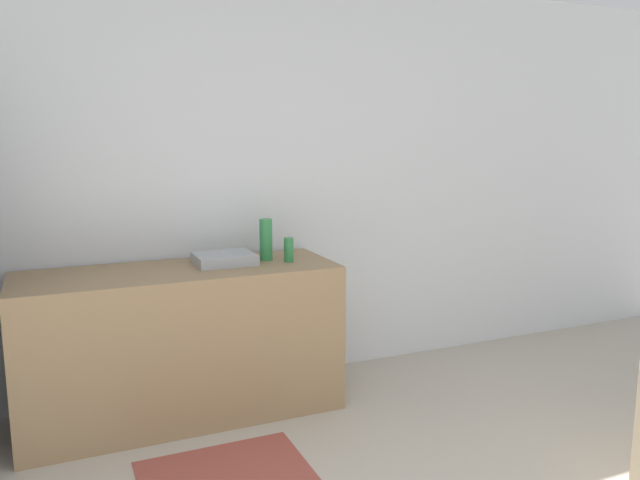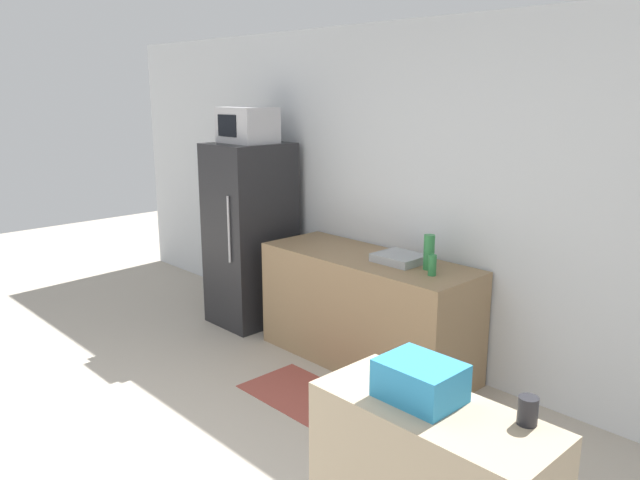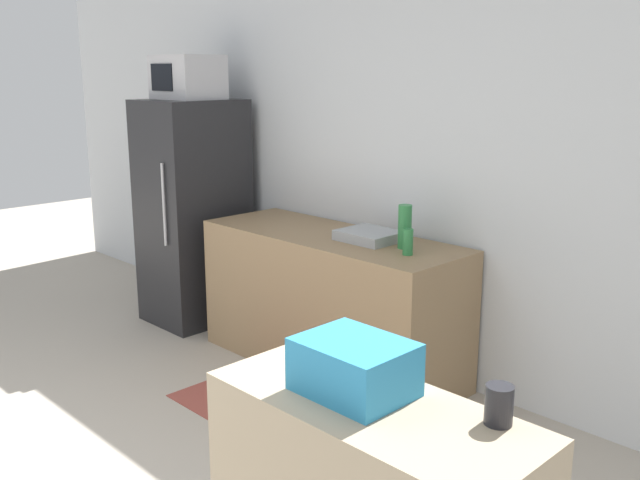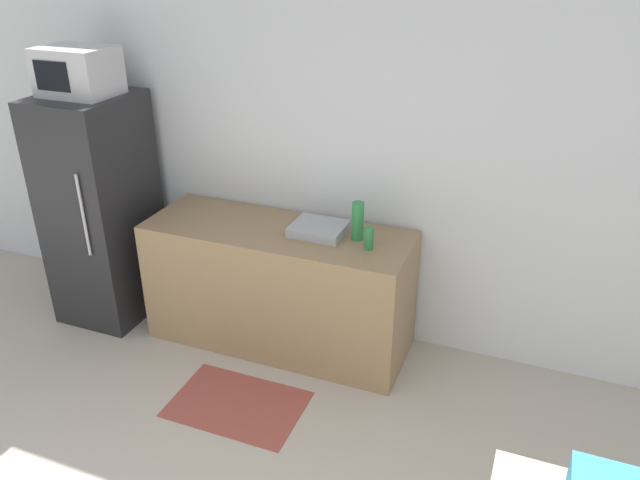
# 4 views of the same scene
# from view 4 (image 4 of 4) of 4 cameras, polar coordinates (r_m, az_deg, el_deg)

# --- Properties ---
(wall_back) EXTENTS (8.00, 0.06, 2.60)m
(wall_back) POSITION_cam_4_polar(r_m,az_deg,el_deg) (4.15, 0.64, 8.03)
(wall_back) COLOR silver
(wall_back) RESTS_ON ground_plane
(refrigerator) EXTENTS (0.59, 0.70, 1.64)m
(refrigerator) POSITION_cam_4_polar(r_m,az_deg,el_deg) (4.73, -19.37, 2.64)
(refrigerator) COLOR #232326
(refrigerator) RESTS_ON ground_plane
(microwave) EXTENTS (0.47, 0.37, 0.31)m
(microwave) POSITION_cam_4_polar(r_m,az_deg,el_deg) (4.46, -21.28, 14.18)
(microwave) COLOR #BCBCC1
(microwave) RESTS_ON refrigerator
(counter) EXTENTS (1.78, 0.64, 0.86)m
(counter) POSITION_cam_4_polar(r_m,az_deg,el_deg) (4.28, -3.78, -4.25)
(counter) COLOR #937551
(counter) RESTS_ON ground_plane
(sink_basin) EXTENTS (0.34, 0.29, 0.06)m
(sink_basin) POSITION_cam_4_polar(r_m,az_deg,el_deg) (4.01, -0.12, 1.04)
(sink_basin) COLOR #9EA3A8
(sink_basin) RESTS_ON counter
(bottle_tall) EXTENTS (0.08, 0.08, 0.25)m
(bottle_tall) POSITION_cam_4_polar(r_m,az_deg,el_deg) (3.89, 3.46, 1.73)
(bottle_tall) COLOR #2D7F42
(bottle_tall) RESTS_ON counter
(bottle_short) EXTENTS (0.06, 0.06, 0.14)m
(bottle_short) POSITION_cam_4_polar(r_m,az_deg,el_deg) (3.79, 4.49, 0.16)
(bottle_short) COLOR #2D7F42
(bottle_short) RESTS_ON counter
(kitchen_rug) EXTENTS (0.80, 0.54, 0.01)m
(kitchen_rug) POSITION_cam_4_polar(r_m,az_deg,el_deg) (3.99, -7.57, -14.64)
(kitchen_rug) COLOR #99473D
(kitchen_rug) RESTS_ON ground_plane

